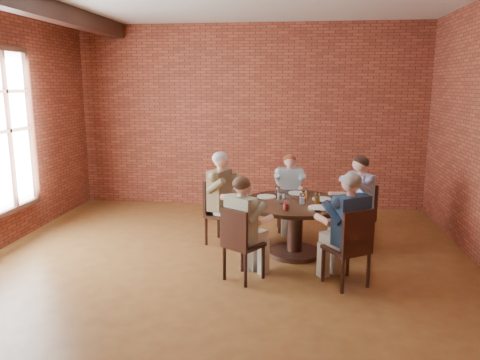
# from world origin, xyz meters

# --- Properties ---
(floor) EXTENTS (7.00, 7.00, 0.00)m
(floor) POSITION_xyz_m (0.00, 0.00, 0.00)
(floor) COLOR brown
(floor) RESTS_ON ground
(wall_back) EXTENTS (7.00, 0.00, 7.00)m
(wall_back) POSITION_xyz_m (0.00, 3.50, 1.70)
(wall_back) COLOR brown
(wall_back) RESTS_ON ground
(wall_front) EXTENTS (7.00, 0.00, 7.00)m
(wall_front) POSITION_xyz_m (0.00, -3.50, 1.70)
(wall_front) COLOR brown
(wall_front) RESTS_ON ground
(dining_table) EXTENTS (1.45, 1.45, 0.75)m
(dining_table) POSITION_xyz_m (0.90, 0.86, 0.53)
(dining_table) COLOR #341911
(dining_table) RESTS_ON floor
(chair_a) EXTENTS (0.56, 0.56, 0.93)m
(chair_a) POSITION_xyz_m (1.83, 1.32, 0.50)
(chair_a) COLOR #341911
(chair_a) RESTS_ON floor
(diner_a) EXTENTS (0.80, 0.75, 1.32)m
(diner_a) POSITION_xyz_m (1.75, 1.29, 0.66)
(diner_a) COLOR #4161AB
(diner_a) RESTS_ON floor
(chair_b) EXTENTS (0.41, 0.41, 0.88)m
(chair_b) POSITION_xyz_m (0.79, 2.03, 0.48)
(chair_b) COLOR #341911
(chair_b) RESTS_ON floor
(diner_b) EXTENTS (0.51, 0.61, 1.22)m
(diner_b) POSITION_xyz_m (0.80, 1.96, 0.61)
(diner_b) COLOR #9DB9C7
(diner_b) RESTS_ON floor
(chair_c) EXTENTS (0.55, 0.55, 0.95)m
(chair_c) POSITION_xyz_m (-0.22, 1.24, 0.51)
(chair_c) COLOR #341911
(chair_c) RESTS_ON floor
(diner_c) EXTENTS (0.80, 0.72, 1.35)m
(diner_c) POSITION_xyz_m (-0.14, 1.21, 0.68)
(diner_c) COLOR brown
(diner_c) RESTS_ON floor
(chair_d) EXTENTS (0.54, 0.54, 0.90)m
(chair_d) POSITION_xyz_m (0.26, -0.11, 0.49)
(chair_d) COLOR #341911
(chair_d) RESTS_ON floor
(diner_d) EXTENTS (0.73, 0.76, 1.26)m
(diner_d) POSITION_xyz_m (0.30, -0.05, 0.63)
(diner_d) COLOR tan
(diner_d) RESTS_ON floor
(chair_e) EXTENTS (0.59, 0.59, 0.94)m
(chair_e) POSITION_xyz_m (1.54, -0.13, 0.51)
(chair_e) COLOR #341911
(chair_e) RESTS_ON floor
(diner_e) EXTENTS (0.79, 0.83, 1.33)m
(diner_e) POSITION_xyz_m (1.49, -0.06, 0.66)
(diner_e) COLOR #182A44
(diner_e) RESTS_ON floor
(plate_a) EXTENTS (0.26, 0.26, 0.01)m
(plate_a) POSITION_xyz_m (1.25, 1.02, 0.76)
(plate_a) COLOR white
(plate_a) RESTS_ON dining_table
(plate_b) EXTENTS (0.26, 0.26, 0.01)m
(plate_b) POSITION_xyz_m (0.92, 1.34, 0.76)
(plate_b) COLOR white
(plate_b) RESTS_ON dining_table
(plate_c) EXTENTS (0.26, 0.26, 0.01)m
(plate_c) POSITION_xyz_m (0.49, 1.07, 0.76)
(plate_c) COLOR white
(plate_c) RESTS_ON dining_table
(plate_d) EXTENTS (0.26, 0.26, 0.01)m
(plate_d) POSITION_xyz_m (1.19, 0.55, 0.76)
(plate_d) COLOR white
(plate_d) RESTS_ON dining_table
(glass_a) EXTENTS (0.07, 0.07, 0.14)m
(glass_a) POSITION_xyz_m (1.18, 0.84, 0.82)
(glass_a) COLOR white
(glass_a) RESTS_ON dining_table
(glass_b) EXTENTS (0.07, 0.07, 0.14)m
(glass_b) POSITION_xyz_m (1.02, 1.02, 0.82)
(glass_b) COLOR white
(glass_b) RESTS_ON dining_table
(glass_c) EXTENTS (0.07, 0.07, 0.14)m
(glass_c) POSITION_xyz_m (0.65, 1.11, 0.82)
(glass_c) COLOR white
(glass_c) RESTS_ON dining_table
(glass_d) EXTENTS (0.07, 0.07, 0.14)m
(glass_d) POSITION_xyz_m (0.68, 0.96, 0.82)
(glass_d) COLOR white
(glass_d) RESTS_ON dining_table
(glass_e) EXTENTS (0.07, 0.07, 0.14)m
(glass_e) POSITION_xyz_m (0.72, 0.73, 0.82)
(glass_e) COLOR white
(glass_e) RESTS_ON dining_table
(glass_f) EXTENTS (0.07, 0.07, 0.14)m
(glass_f) POSITION_xyz_m (0.78, 0.40, 0.82)
(glass_f) COLOR white
(glass_f) RESTS_ON dining_table
(glass_g) EXTENTS (0.07, 0.07, 0.14)m
(glass_g) POSITION_xyz_m (0.98, 0.74, 0.82)
(glass_g) COLOR white
(glass_g) RESTS_ON dining_table
(glass_h) EXTENTS (0.07, 0.07, 0.14)m
(glass_h) POSITION_xyz_m (1.18, 0.77, 0.82)
(glass_h) COLOR white
(glass_h) RESTS_ON dining_table
(smartphone) EXTENTS (0.10, 0.15, 0.01)m
(smartphone) POSITION_xyz_m (1.17, 0.41, 0.75)
(smartphone) COLOR black
(smartphone) RESTS_ON dining_table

